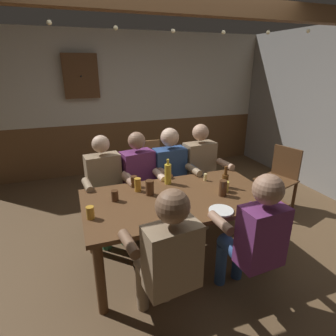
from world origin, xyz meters
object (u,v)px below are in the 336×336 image
(plate_0, at_px, (221,211))
(pint_glass_5, at_px, (150,188))
(chair_empty_near_right, at_px, (280,177))
(wall_dart_cabinet, at_px, (81,76))
(chair_empty_near_left, at_px, (149,169))
(person_1, at_px, (141,178))
(person_5, at_px, (254,235))
(person_2, at_px, (172,173))
(pint_glass_2, at_px, (225,186))
(pint_glass_4, at_px, (138,185))
(bottle_0, at_px, (225,180))
(pint_glass_1, at_px, (134,181))
(bottle_1, at_px, (168,174))
(person_3, at_px, (202,169))
(person_0, at_px, (106,184))
(pint_glass_3, at_px, (223,188))
(dining_table, at_px, (178,205))
(table_candle, at_px, (205,177))
(pint_glass_6, at_px, (115,196))
(pint_glass_0, at_px, (90,213))
(person_4, at_px, (168,255))

(plate_0, bearing_deg, pint_glass_5, 132.93)
(chair_empty_near_right, bearing_deg, wall_dart_cabinet, 29.49)
(chair_empty_near_left, bearing_deg, pint_glass_5, 79.14)
(person_1, xyz_separation_m, person_5, (0.55, -1.44, 0.01))
(pint_glass_5, bearing_deg, chair_empty_near_left, 74.81)
(person_2, height_order, person_5, person_2)
(pint_glass_2, bearing_deg, pint_glass_4, 159.70)
(bottle_0, height_order, pint_glass_1, bottle_0)
(bottle_1, bearing_deg, bottle_0, -29.16)
(person_3, xyz_separation_m, bottle_0, (-0.08, -0.67, 0.13))
(person_0, distance_m, pint_glass_3, 1.32)
(dining_table, xyz_separation_m, chair_empty_near_left, (0.11, 1.44, -0.15))
(chair_empty_near_left, bearing_deg, person_2, 102.03)
(chair_empty_near_left, bearing_deg, table_candle, 109.66)
(dining_table, bearing_deg, pint_glass_5, 149.83)
(person_2, relative_size, pint_glass_6, 11.60)
(person_1, xyz_separation_m, pint_glass_3, (0.61, -0.84, 0.14))
(chair_empty_near_right, relative_size, chair_empty_near_left, 1.00)
(chair_empty_near_left, bearing_deg, bottle_0, 111.43)
(bottle_0, distance_m, wall_dart_cabinet, 3.08)
(dining_table, height_order, wall_dart_cabinet, wall_dart_cabinet)
(bottle_0, height_order, bottle_1, bottle_1)
(chair_empty_near_right, distance_m, bottle_1, 1.75)
(pint_glass_3, relative_size, pint_glass_4, 1.15)
(dining_table, height_order, person_2, person_2)
(bottle_1, bearing_deg, pint_glass_5, -142.81)
(pint_glass_1, bearing_deg, person_3, 19.05)
(wall_dart_cabinet, bearing_deg, person_3, -58.00)
(person_1, distance_m, bottle_0, 1.00)
(person_3, bearing_deg, chair_empty_near_left, -60.59)
(person_5, xyz_separation_m, table_candle, (0.07, 0.99, 0.09))
(person_3, relative_size, bottle_0, 5.35)
(person_1, bearing_deg, wall_dart_cabinet, -87.96)
(bottle_0, relative_size, pint_glass_6, 2.20)
(table_candle, xyz_separation_m, plate_0, (-0.18, -0.66, -0.03))
(dining_table, xyz_separation_m, bottle_1, (0.01, 0.34, 0.20))
(dining_table, bearing_deg, bottle_0, 4.79)
(bottle_1, bearing_deg, pint_glass_0, -151.44)
(plate_0, relative_size, pint_glass_2, 2.03)
(dining_table, relative_size, pint_glass_6, 17.18)
(person_2, bearing_deg, pint_glass_3, 101.62)
(plate_0, distance_m, bottle_1, 0.77)
(pint_glass_1, relative_size, pint_glass_3, 0.72)
(person_4, xyz_separation_m, plate_0, (0.62, 0.34, 0.06))
(person_5, height_order, plate_0, person_5)
(person_4, relative_size, pint_glass_0, 11.07)
(person_2, height_order, chair_empty_near_right, person_2)
(table_candle, bearing_deg, pint_glass_4, -179.24)
(person_2, height_order, bottle_1, person_2)
(person_4, height_order, pint_glass_0, person_4)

